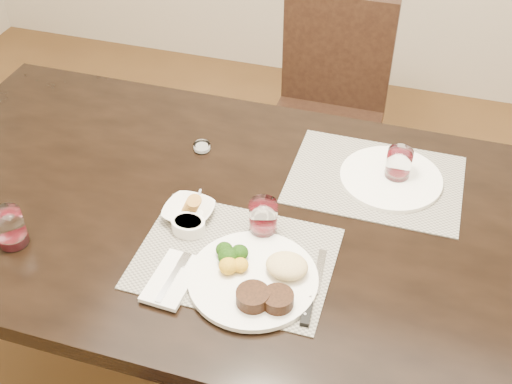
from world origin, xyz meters
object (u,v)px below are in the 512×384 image
(steak_knife, at_px, (310,298))
(far_plate, at_px, (391,178))
(cracker_bowl, at_px, (189,211))
(dinner_plate, at_px, (258,278))
(wine_glass_near, at_px, (263,220))
(chair_far, at_px, (328,104))

(steak_knife, distance_m, far_plate, 0.48)
(cracker_bowl, bearing_deg, far_plate, 32.28)
(dinner_plate, bearing_deg, cracker_bowl, 152.46)
(far_plate, bearing_deg, steak_knife, -103.32)
(cracker_bowl, xyz_separation_m, far_plate, (0.47, 0.30, -0.01))
(cracker_bowl, height_order, far_plate, cracker_bowl)
(wine_glass_near, bearing_deg, far_plate, 47.41)
(steak_knife, distance_m, cracker_bowl, 0.40)
(chair_far, bearing_deg, wine_glass_near, -88.10)
(cracker_bowl, relative_size, far_plate, 0.48)
(chair_far, distance_m, far_plate, 0.81)
(dinner_plate, xyz_separation_m, steak_knife, (0.12, -0.01, -0.01))
(chair_far, xyz_separation_m, dinner_plate, (0.07, -1.16, 0.27))
(far_plate, bearing_deg, cracker_bowl, -147.72)
(cracker_bowl, height_order, wine_glass_near, wine_glass_near)
(chair_far, relative_size, wine_glass_near, 9.46)
(dinner_plate, height_order, steak_knife, dinner_plate)
(cracker_bowl, distance_m, wine_glass_near, 0.20)
(chair_far, bearing_deg, dinner_plate, -86.53)
(wine_glass_near, bearing_deg, dinner_plate, -77.02)
(dinner_plate, xyz_separation_m, wine_glass_near, (-0.04, 0.16, 0.03))
(steak_knife, distance_m, wine_glass_near, 0.24)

